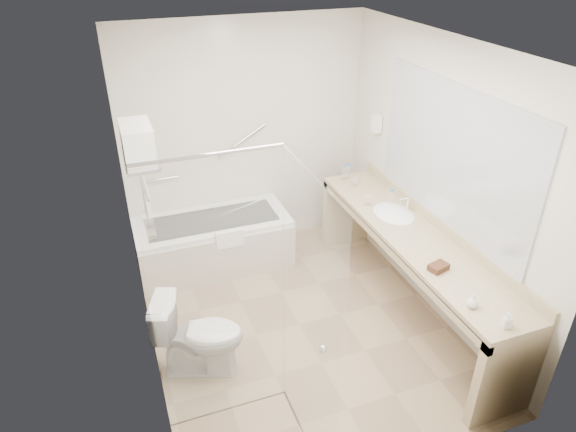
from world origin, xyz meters
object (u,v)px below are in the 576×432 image
object	(u,v)px
vanity_counter	(411,254)
toilet	(200,336)
bathtub	(214,242)
water_bottle_left	(391,199)
amenity_basket	(438,267)

from	to	relation	value
vanity_counter	toilet	bearing A→B (deg)	-178.31
bathtub	water_bottle_left	xyz separation A→B (m)	(1.59, -0.87, 0.66)
toilet	amenity_basket	size ratio (longest dim) A/B	4.58
bathtub	water_bottle_left	bearing A→B (deg)	-28.69
bathtub	amenity_basket	size ratio (longest dim) A/B	10.31
bathtub	water_bottle_left	distance (m)	1.93
toilet	vanity_counter	bearing A→B (deg)	-68.00
amenity_basket	water_bottle_left	distance (m)	1.06
toilet	water_bottle_left	size ratio (longest dim) A/B	3.60
vanity_counter	amenity_basket	xyz separation A→B (m)	(-0.12, -0.53, 0.24)
vanity_counter	toilet	size ratio (longest dim) A/B	3.80
vanity_counter	water_bottle_left	distance (m)	0.60
amenity_basket	water_bottle_left	size ratio (longest dim) A/B	0.79
bathtub	amenity_basket	bearing A→B (deg)	-53.69
water_bottle_left	amenity_basket	bearing A→B (deg)	-99.71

